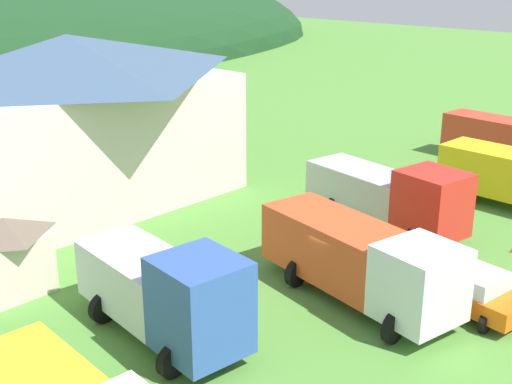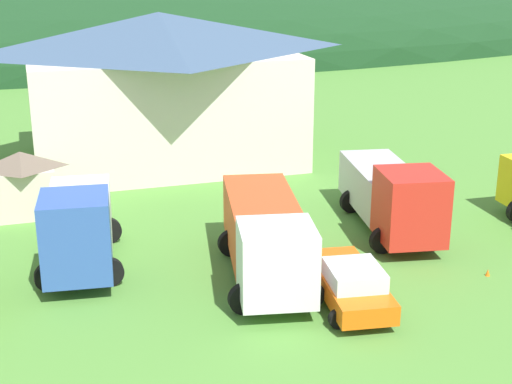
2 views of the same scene
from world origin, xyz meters
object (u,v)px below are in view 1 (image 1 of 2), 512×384
(crane_truck_red, at_px, (392,195))
(traffic_cone_mid_row, at_px, (512,252))
(traffic_cone_near_pickup, at_px, (307,283))
(service_pickup_orange, at_px, (460,286))
(heavy_rig_white, at_px, (362,259))
(play_shed_cream, at_px, (7,255))
(depot_building, at_px, (73,116))
(box_truck_blue, at_px, (167,291))

(crane_truck_red, distance_m, traffic_cone_mid_row, 5.84)
(traffic_cone_near_pickup, distance_m, traffic_cone_mid_row, 9.68)
(crane_truck_red, height_order, service_pickup_orange, crane_truck_red)
(heavy_rig_white, xyz_separation_m, traffic_cone_near_pickup, (-0.19, 2.40, -1.74))
(play_shed_cream, xyz_separation_m, heavy_rig_white, (8.69, -10.09, 0.13))
(traffic_cone_near_pickup, height_order, traffic_cone_mid_row, traffic_cone_mid_row)
(play_shed_cream, relative_size, crane_truck_red, 0.36)
(crane_truck_red, relative_size, traffic_cone_mid_row, 15.99)
(depot_building, height_order, traffic_cone_near_pickup, depot_building)
(heavy_rig_white, height_order, crane_truck_red, crane_truck_red)
(depot_building, relative_size, box_truck_blue, 2.13)
(box_truck_blue, distance_m, crane_truck_red, 13.51)
(play_shed_cream, relative_size, traffic_cone_near_pickup, 6.17)
(depot_building, relative_size, traffic_cone_mid_row, 29.73)
(crane_truck_red, bearing_deg, box_truck_blue, -80.72)
(traffic_cone_mid_row, bearing_deg, traffic_cone_near_pickup, 150.73)
(box_truck_blue, distance_m, traffic_cone_mid_row, 15.99)
(box_truck_blue, bearing_deg, depot_building, 164.05)
(heavy_rig_white, height_order, service_pickup_orange, heavy_rig_white)
(depot_building, height_order, traffic_cone_mid_row, depot_building)
(heavy_rig_white, distance_m, traffic_cone_near_pickup, 2.97)
(box_truck_blue, height_order, traffic_cone_mid_row, box_truck_blue)
(crane_truck_red, xyz_separation_m, service_pickup_orange, (-4.70, -5.99, -0.91))
(depot_building, height_order, crane_truck_red, depot_building)
(play_shed_cream, bearing_deg, heavy_rig_white, -49.26)
(traffic_cone_mid_row, bearing_deg, box_truck_blue, 159.90)
(depot_building, distance_m, heavy_rig_white, 18.13)
(heavy_rig_white, bearing_deg, service_pickup_orange, 46.88)
(traffic_cone_near_pickup, relative_size, traffic_cone_mid_row, 0.94)
(heavy_rig_white, bearing_deg, traffic_cone_near_pickup, -164.84)
(heavy_rig_white, relative_size, traffic_cone_mid_row, 16.19)
(box_truck_blue, distance_m, heavy_rig_white, 7.37)
(box_truck_blue, xyz_separation_m, heavy_rig_white, (6.67, -3.13, -0.08))
(crane_truck_red, relative_size, traffic_cone_near_pickup, 17.01)
(depot_building, height_order, service_pickup_orange, depot_building)
(box_truck_blue, xyz_separation_m, crane_truck_red, (13.51, -0.07, -0.08))
(depot_building, height_order, play_shed_cream, depot_building)
(service_pickup_orange, bearing_deg, heavy_rig_white, -136.10)
(depot_building, xyz_separation_m, service_pickup_orange, (2.74, -20.85, -3.62))
(depot_building, bearing_deg, traffic_cone_near_pickup, -88.50)
(service_pickup_orange, xyz_separation_m, traffic_cone_mid_row, (6.11, 0.60, -0.83))
(box_truck_blue, relative_size, traffic_cone_near_pickup, 14.81)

